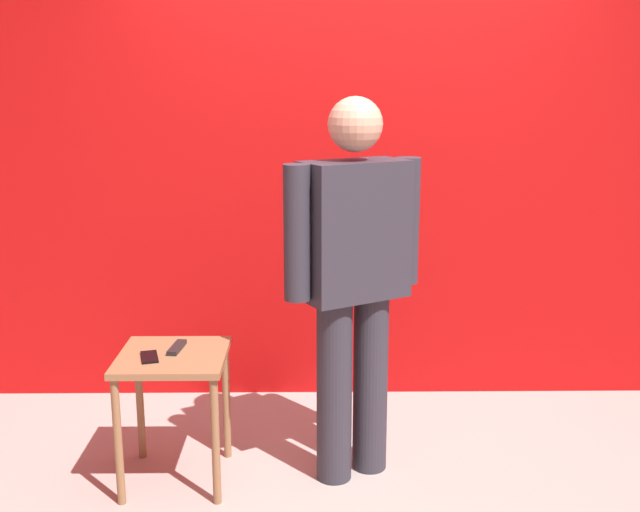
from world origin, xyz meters
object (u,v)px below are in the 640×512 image
at_px(cell_phone, 149,357).
at_px(tv_remote, 177,347).
at_px(side_table, 173,377).
at_px(standing_person, 354,272).

height_order(cell_phone, tv_remote, tv_remote).
height_order(side_table, cell_phone, cell_phone).
distance_m(standing_person, tv_remote, 0.87).
distance_m(standing_person, cell_phone, 0.97).
bearing_deg(standing_person, cell_phone, -173.40).
distance_m(side_table, cell_phone, 0.15).
height_order(standing_person, cell_phone, standing_person).
distance_m(cell_phone, tv_remote, 0.15).
bearing_deg(cell_phone, tv_remote, 30.47).
xyz_separation_m(cell_phone, tv_remote, (0.10, 0.11, 0.01)).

